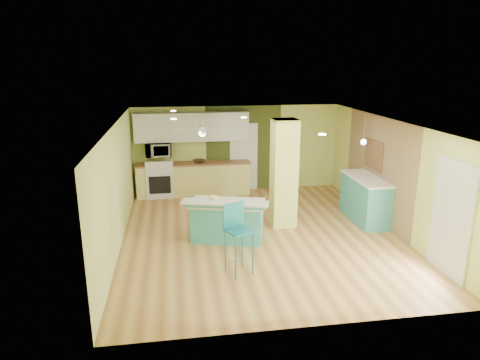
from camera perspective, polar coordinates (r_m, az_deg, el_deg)
The scene contains 23 objects.
floor at distance 9.66m, azimuth 2.64°, elevation -7.26°, with size 6.00×7.00×0.01m, color #9E6837.
ceiling at distance 8.98m, azimuth 2.84°, elevation 7.66°, with size 6.00×7.00×0.01m, color white.
wall_back at distance 12.60m, azimuth -0.44°, elevation 4.20°, with size 6.00×0.01×2.50m, color #D5E178.
wall_front at distance 6.05m, azimuth 9.42°, elevation -8.99°, with size 6.00×0.01×2.50m, color #D5E178.
wall_left at distance 9.14m, azimuth -16.06°, elevation -0.85°, with size 0.01×7.00×2.50m, color #D5E178.
wall_right at distance 10.26m, azimuth 19.42°, elevation 0.63°, with size 0.01×7.00×2.50m, color #D5E178.
wood_panel at distance 10.76m, azimuth 17.86°, elevation 1.45°, with size 0.02×3.40×2.50m, color #82684A.
olive_accent at distance 12.61m, azimuth 0.47°, elevation 4.22°, with size 2.20×0.02×2.50m, color #404C1E.
interior_door at distance 12.64m, azimuth 0.49°, elevation 3.08°, with size 0.82×0.05×2.00m, color white.
french_door at distance 8.43m, azimuth 26.33°, elevation -4.72°, with size 0.04×1.08×2.10m, color silver.
column at distance 9.85m, azimuth 5.86°, elevation 0.87°, with size 0.55×0.55×2.50m, color #DAE369.
kitchen_run at distance 12.37m, azimuth -6.20°, elevation 0.18°, with size 3.25×0.63×0.94m.
stove at distance 12.36m, azimuth -10.59°, elevation -0.07°, with size 0.76×0.66×1.08m.
upper_cabinets at distance 12.18m, azimuth -6.43°, elevation 7.05°, with size 3.20×0.34×0.80m, color white.
microwave at distance 12.16m, azimuth -10.80°, elevation 3.99°, with size 0.70×0.48×0.39m, color white.
ceiling_fan at distance 10.86m, azimuth -5.07°, elevation 6.73°, with size 1.41×1.41×0.61m.
pendant_lamp at distance 10.62m, azimuth 16.15°, elevation 4.91°, with size 0.14×0.14×0.69m.
wall_decor at distance 10.86m, azimuth 17.42°, elevation 3.24°, with size 0.03×0.90×0.70m, color brown.
peninsula at distance 9.25m, azimuth -1.69°, elevation -5.31°, with size 1.88×1.37×0.96m.
bar_stool at distance 7.71m, azimuth -0.46°, elevation -6.31°, with size 0.56×0.56×1.30m.
side_counter at distance 10.74m, azimuth 16.42°, elevation -2.41°, with size 0.71×1.67×1.07m.
fruit_bowl at distance 12.24m, azimuth -5.44°, elevation 2.50°, with size 0.34×0.34×0.08m, color #3C2818.
canister at distance 8.96m, azimuth -3.50°, elevation -2.74°, with size 0.17×0.17×0.19m, color gold.
Camera 1 is at (-1.80, -8.71, 3.75)m, focal length 32.00 mm.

